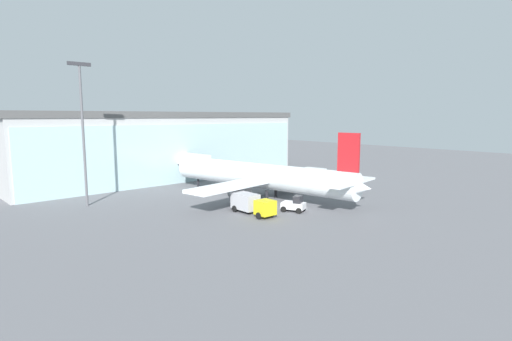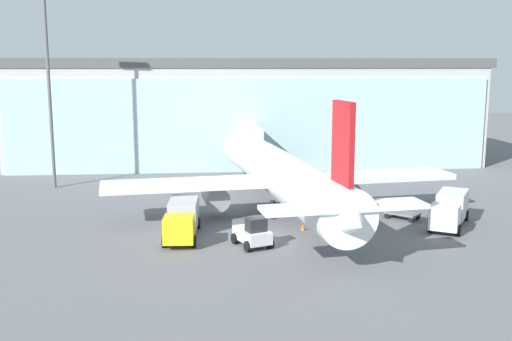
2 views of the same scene
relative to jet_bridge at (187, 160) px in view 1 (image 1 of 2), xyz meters
The scene contains 11 objects.
ground 28.87m from the jet_bridge, 89.58° to the right, with size 240.00×240.00×0.00m, color slate.
terminal_building 9.93m from the jet_bridge, 88.75° to the left, with size 63.11×18.13×14.13m.
jet_bridge is the anchor object (origin of this frame).
apron_light_mast 23.94m from the jet_bridge, 162.07° to the right, with size 3.20×0.40×20.91m.
airplane 19.68m from the jet_bridge, 84.20° to the right, with size 31.87×38.64×11.03m.
catering_truck 27.91m from the jet_bridge, 103.34° to the right, with size 2.64×7.35×2.65m.
fuel_truck 29.72m from the jet_bridge, 57.78° to the right, with size 5.47×7.45×2.65m.
baggage_cart 26.17m from the jet_bridge, 61.13° to the right, with size 3.15×3.07×1.50m.
pushback_tug 30.15m from the jet_bridge, 91.93° to the right, with size 3.18×3.65×2.30m.
safety_cone_nose 26.35m from the jet_bridge, 82.73° to the right, with size 0.36×0.36×0.55m, color orange.
safety_cone_wingtip 27.26m from the jet_bridge, 51.48° to the right, with size 0.36×0.36×0.55m, color orange.
Camera 1 is at (-41.26, -39.01, 13.33)m, focal length 28.00 mm.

